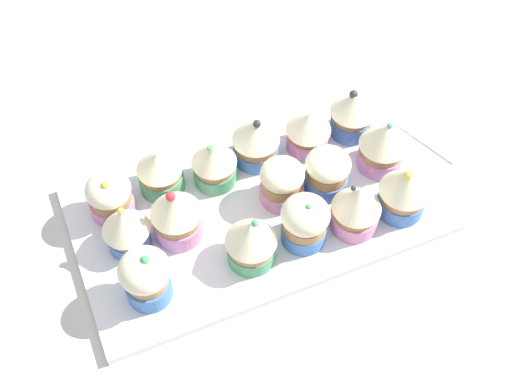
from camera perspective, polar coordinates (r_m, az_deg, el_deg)
ground_plane at (r=86.25cm, az=-0.00°, el=-2.20°), size 180.00×180.00×3.00cm
baking_tray at (r=84.50cm, az=-0.00°, el=-1.42°), size 45.89×25.63×1.20cm
cupcake_0 at (r=89.89cm, az=8.31°, el=6.74°), size 6.02×6.02×7.28cm
cupcake_1 at (r=87.67cm, az=4.53°, el=5.33°), size 6.03×6.03×6.32cm
cupcake_2 at (r=85.81cm, az=-0.01°, el=4.53°), size 6.24×6.24×7.53cm
cupcake_3 at (r=83.75cm, az=-3.64°, el=2.61°), size 5.82×5.82×7.28cm
cupcake_4 at (r=83.90cm, az=-8.30°, el=1.83°), size 5.86×5.86×6.75cm
cupcake_5 at (r=82.85cm, az=-12.51°, el=-0.34°), size 5.62×5.62×6.79cm
cupcake_6 at (r=86.50cm, az=10.91°, el=3.98°), size 6.21×6.21×7.80cm
cupcake_7 at (r=83.56cm, az=6.17°, el=1.77°), size 5.76×5.76×6.41cm
cupcake_8 at (r=82.33cm, az=2.18°, el=0.99°), size 5.56×5.56×6.40cm
cupcake_9 at (r=78.77cm, az=-6.82°, el=-2.10°), size 6.25×6.25×8.41cm
cupcake_10 at (r=79.33cm, az=-11.17°, el=-3.08°), size 5.77×5.77×7.17cm
cupcake_11 at (r=82.43cm, az=12.70°, el=0.17°), size 6.31×6.31×8.24cm
cupcake_12 at (r=80.30cm, az=8.66°, el=-1.33°), size 6.08×6.08×7.50cm
cupcake_13 at (r=78.57cm, az=4.23°, el=-2.54°), size 5.89×5.89×7.33cm
cupcake_14 at (r=76.85cm, az=-0.44°, el=-4.24°), size 6.18×6.18×7.42cm
cupcake_15 at (r=75.16cm, az=-9.48°, el=-7.23°), size 5.93×5.93×8.01cm
napkin at (r=99.32cm, az=16.56°, el=6.66°), size 18.12×16.19×0.60cm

